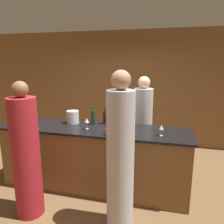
{
  "coord_description": "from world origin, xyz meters",
  "views": [
    {
      "loc": [
        1.12,
        -3.14,
        2.04
      ],
      "look_at": [
        0.28,
        0.1,
        1.27
      ],
      "focal_mm": 35.0,
      "sensor_mm": 36.0,
      "label": 1
    }
  ],
  "objects_px": {
    "guest_1": "(26,156)",
    "wine_bottle_0": "(93,117)",
    "wine_bottle_1": "(105,117)",
    "ice_bucket": "(73,117)",
    "bartender": "(143,128)",
    "guest_0": "(120,158)",
    "wine_bottle_2": "(116,120)"
  },
  "relations": [
    {
      "from": "wine_bottle_1",
      "to": "guest_1",
      "type": "bearing_deg",
      "value": -123.43
    },
    {
      "from": "bartender",
      "to": "ice_bucket",
      "type": "xyz_separation_m",
      "value": [
        -1.12,
        -0.6,
        0.29
      ]
    },
    {
      "from": "wine_bottle_0",
      "to": "wine_bottle_2",
      "type": "bearing_deg",
      "value": -8.77
    },
    {
      "from": "bartender",
      "to": "wine_bottle_2",
      "type": "xyz_separation_m",
      "value": [
        -0.36,
        -0.63,
        0.3
      ]
    },
    {
      "from": "wine_bottle_2",
      "to": "ice_bucket",
      "type": "distance_m",
      "value": 0.76
    },
    {
      "from": "bartender",
      "to": "guest_1",
      "type": "bearing_deg",
      "value": 50.69
    },
    {
      "from": "guest_0",
      "to": "wine_bottle_1",
      "type": "distance_m",
      "value": 1.19
    },
    {
      "from": "guest_1",
      "to": "wine_bottle_1",
      "type": "distance_m",
      "value": 1.39
    },
    {
      "from": "guest_0",
      "to": "ice_bucket",
      "type": "relative_size",
      "value": 9.13
    },
    {
      "from": "guest_0",
      "to": "wine_bottle_0",
      "type": "bearing_deg",
      "value": 124.68
    },
    {
      "from": "guest_1",
      "to": "wine_bottle_2",
      "type": "distance_m",
      "value": 1.41
    },
    {
      "from": "guest_0",
      "to": "ice_bucket",
      "type": "distance_m",
      "value": 1.43
    },
    {
      "from": "bartender",
      "to": "ice_bucket",
      "type": "relative_size",
      "value": 8.38
    },
    {
      "from": "bartender",
      "to": "wine_bottle_2",
      "type": "distance_m",
      "value": 0.79
    },
    {
      "from": "bartender",
      "to": "guest_0",
      "type": "height_order",
      "value": "guest_0"
    },
    {
      "from": "guest_1",
      "to": "wine_bottle_1",
      "type": "height_order",
      "value": "guest_1"
    },
    {
      "from": "wine_bottle_1",
      "to": "ice_bucket",
      "type": "height_order",
      "value": "wine_bottle_1"
    },
    {
      "from": "wine_bottle_0",
      "to": "ice_bucket",
      "type": "relative_size",
      "value": 1.43
    },
    {
      "from": "bartender",
      "to": "ice_bucket",
      "type": "height_order",
      "value": "bartender"
    },
    {
      "from": "guest_0",
      "to": "guest_1",
      "type": "bearing_deg",
      "value": -176.85
    },
    {
      "from": "wine_bottle_0",
      "to": "ice_bucket",
      "type": "height_order",
      "value": "wine_bottle_0"
    },
    {
      "from": "bartender",
      "to": "wine_bottle_2",
      "type": "height_order",
      "value": "bartender"
    },
    {
      "from": "guest_1",
      "to": "wine_bottle_0",
      "type": "relative_size",
      "value": 5.93
    },
    {
      "from": "bartender",
      "to": "wine_bottle_0",
      "type": "distance_m",
      "value": 1.0
    },
    {
      "from": "wine_bottle_0",
      "to": "wine_bottle_2",
      "type": "height_order",
      "value": "wine_bottle_0"
    },
    {
      "from": "guest_1",
      "to": "wine_bottle_0",
      "type": "height_order",
      "value": "guest_1"
    },
    {
      "from": "guest_1",
      "to": "bartender",
      "type": "bearing_deg",
      "value": 50.69
    },
    {
      "from": "guest_1",
      "to": "wine_bottle_0",
      "type": "bearing_deg",
      "value": 61.74
    },
    {
      "from": "guest_1",
      "to": "wine_bottle_1",
      "type": "xyz_separation_m",
      "value": [
        0.75,
        1.13,
        0.29
      ]
    },
    {
      "from": "bartender",
      "to": "guest_0",
      "type": "xyz_separation_m",
      "value": [
        -0.08,
        -1.55,
        0.08
      ]
    },
    {
      "from": "bartender",
      "to": "wine_bottle_1",
      "type": "xyz_separation_m",
      "value": [
        -0.58,
        -0.49,
        0.3
      ]
    },
    {
      "from": "wine_bottle_0",
      "to": "ice_bucket",
      "type": "distance_m",
      "value": 0.36
    }
  ]
}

